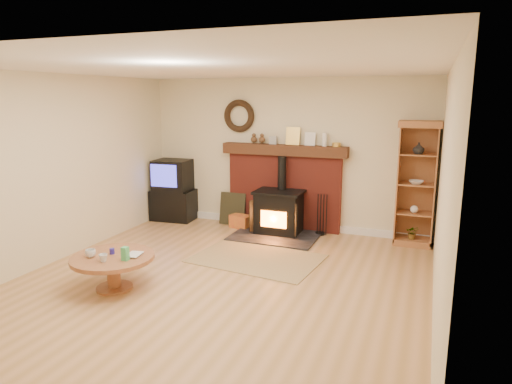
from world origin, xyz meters
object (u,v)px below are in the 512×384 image
at_px(tv_unit, 173,191).
at_px(curio_cabinet, 416,184).
at_px(wood_stove, 278,213).
at_px(coffee_table, 113,262).

distance_m(tv_unit, curio_cabinet, 4.31).
bearing_deg(wood_stove, curio_cabinet, 7.44).
relative_size(wood_stove, tv_unit, 1.23).
xyz_separation_m(curio_cabinet, coffee_table, (-3.28, -3.13, -0.63)).
height_order(wood_stove, curio_cabinet, curio_cabinet).
bearing_deg(curio_cabinet, coffee_table, -136.35).
relative_size(wood_stove, curio_cabinet, 0.72).
xyz_separation_m(wood_stove, curio_cabinet, (2.14, 0.28, 0.61)).
relative_size(curio_cabinet, coffee_table, 1.96).
bearing_deg(coffee_table, wood_stove, 68.22).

